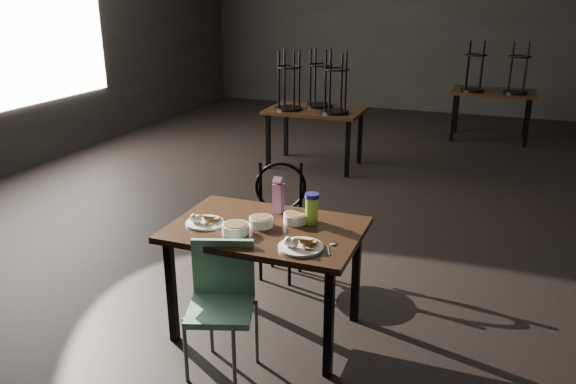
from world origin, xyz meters
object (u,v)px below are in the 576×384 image
at_px(main_table, 266,238).
at_px(school_chair, 222,296).
at_px(water_bottle, 312,208).
at_px(bentwood_chair, 280,211).
at_px(juice_carton, 278,196).

xyz_separation_m(main_table, school_chair, (-0.10, -0.45, -0.19)).
bearing_deg(school_chair, water_bottle, 41.36).
height_order(bentwood_chair, school_chair, bentwood_chair).
bearing_deg(main_table, bentwood_chair, 104.98).
distance_m(main_table, juice_carton, 0.33).
bearing_deg(water_bottle, school_chair, -120.16).
distance_m(water_bottle, school_chair, 0.79).
relative_size(juice_carton, bentwood_chair, 0.28).
height_order(main_table, juice_carton, juice_carton).
relative_size(water_bottle, school_chair, 0.26).
relative_size(main_table, school_chair, 1.52).
xyz_separation_m(juice_carton, bentwood_chair, (-0.20, 0.54, -0.33)).
bearing_deg(main_table, juice_carton, 94.27).
xyz_separation_m(juice_carton, water_bottle, (0.27, -0.11, -0.01)).
bearing_deg(school_chair, juice_carton, 65.50).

